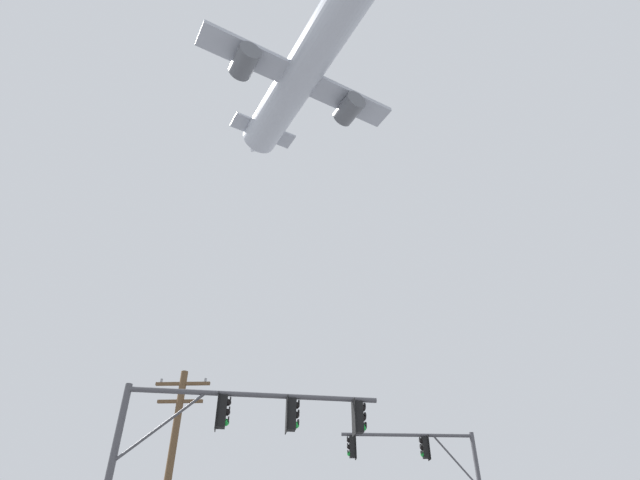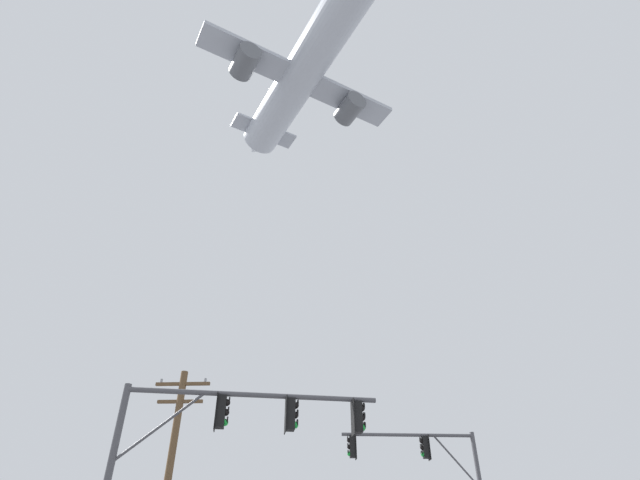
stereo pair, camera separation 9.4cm
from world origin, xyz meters
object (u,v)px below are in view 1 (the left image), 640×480
Objects in this scene: signal_pole_near at (228,434)px; utility_pole at (169,474)px; airplane at (303,71)px; signal_pole_far at (432,472)px.

utility_pole reaches higher than signal_pole_near.
signal_pole_near is at bearing -90.73° from airplane.
signal_pole_far is at bearing 51.61° from signal_pole_near.
signal_pole_far is 40.04m from airplane.
signal_pole_far is at bearing -49.60° from airplane.
signal_pole_far is 0.81× the size of utility_pole.
signal_pole_near is at bearing -128.39° from signal_pole_far.
airplane is at bearing 74.92° from utility_pole.
signal_pole_far is (7.19, 9.07, 0.29)m from signal_pole_near.
airplane is (-6.97, 8.19, 38.57)m from signal_pole_far.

